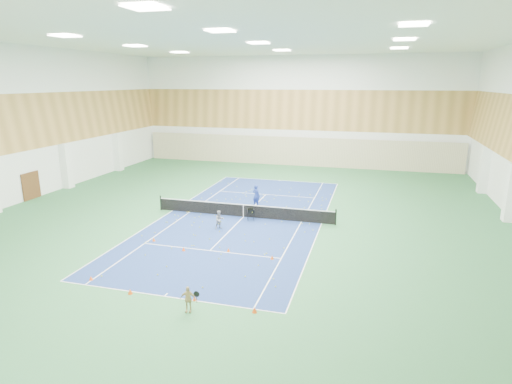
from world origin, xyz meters
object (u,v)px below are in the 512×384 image
at_px(tennis_net, 243,210).
at_px(coach, 256,196).
at_px(child_court, 219,220).
at_px(child_apron, 188,299).
at_px(ball_cart, 251,215).

distance_m(tennis_net, coach, 2.71).
bearing_deg(child_court, coach, 38.90).
bearing_deg(child_apron, ball_cart, 82.63).
distance_m(coach, child_apron, 15.53).
height_order(coach, child_apron, coach).
xyz_separation_m(coach, child_apron, (1.37, -15.47, -0.29)).
distance_m(child_apron, ball_cart, 12.21).
bearing_deg(tennis_net, child_apron, -83.04).
bearing_deg(child_apron, coach, 83.71).
xyz_separation_m(tennis_net, child_apron, (1.56, -12.78, 0.02)).
bearing_deg(ball_cart, tennis_net, 118.91).
bearing_deg(child_court, ball_cart, 14.35).
height_order(tennis_net, child_apron, child_apron).
relative_size(child_apron, ball_cart, 1.37).
xyz_separation_m(tennis_net, coach, (0.19, 2.69, 0.31)).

